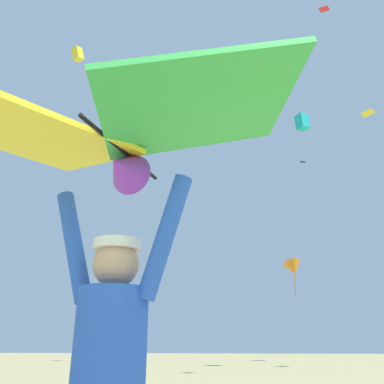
{
  "coord_description": "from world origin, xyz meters",
  "views": [
    {
      "loc": [
        0.29,
        -1.53,
        1.12
      ],
      "look_at": [
        -0.36,
        3.17,
        2.95
      ],
      "focal_mm": 37.26,
      "sensor_mm": 36.0,
      "label": 1
    }
  ],
  "objects_px": {
    "held_stunt_kite": "(115,134)",
    "distant_kite_black_overhead_distant": "(303,162)",
    "distant_kite_orange_high_right": "(294,268)",
    "distant_kite_red_mid_left": "(324,9)",
    "distant_kite_yellow_high_left": "(368,113)",
    "distant_kite_teal_mid_right": "(302,122)",
    "distant_kite_yellow_low_left": "(78,54)",
    "distant_kite_orange_low_right": "(139,169)"
  },
  "relations": [
    {
      "from": "held_stunt_kite",
      "to": "distant_kite_red_mid_left",
      "type": "height_order",
      "value": "distant_kite_red_mid_left"
    },
    {
      "from": "distant_kite_red_mid_left",
      "to": "held_stunt_kite",
      "type": "bearing_deg",
      "value": -109.86
    },
    {
      "from": "distant_kite_orange_high_right",
      "to": "distant_kite_teal_mid_right",
      "type": "bearing_deg",
      "value": -87.95
    },
    {
      "from": "distant_kite_orange_high_right",
      "to": "distant_kite_teal_mid_right",
      "type": "xyz_separation_m",
      "value": [
        0.33,
        -9.34,
        7.84
      ]
    },
    {
      "from": "distant_kite_black_overhead_distant",
      "to": "distant_kite_yellow_high_left",
      "type": "bearing_deg",
      "value": -75.26
    },
    {
      "from": "held_stunt_kite",
      "to": "distant_kite_black_overhead_distant",
      "type": "relative_size",
      "value": 2.95
    },
    {
      "from": "distant_kite_yellow_low_left",
      "to": "distant_kite_orange_low_right",
      "type": "height_order",
      "value": "distant_kite_yellow_low_left"
    },
    {
      "from": "distant_kite_orange_high_right",
      "to": "distant_kite_black_overhead_distant",
      "type": "bearing_deg",
      "value": 2.43
    },
    {
      "from": "distant_kite_yellow_low_left",
      "to": "distant_kite_orange_high_right",
      "type": "bearing_deg",
      "value": 55.68
    },
    {
      "from": "distant_kite_yellow_low_left",
      "to": "distant_kite_teal_mid_right",
      "type": "distance_m",
      "value": 14.4
    },
    {
      "from": "distant_kite_black_overhead_distant",
      "to": "distant_kite_teal_mid_right",
      "type": "height_order",
      "value": "distant_kite_black_overhead_distant"
    },
    {
      "from": "distant_kite_red_mid_left",
      "to": "distant_kite_teal_mid_right",
      "type": "bearing_deg",
      "value": 93.96
    },
    {
      "from": "distant_kite_teal_mid_right",
      "to": "distant_kite_orange_low_right",
      "type": "bearing_deg",
      "value": 152.82
    },
    {
      "from": "distant_kite_black_overhead_distant",
      "to": "distant_kite_teal_mid_right",
      "type": "distance_m",
      "value": 9.62
    },
    {
      "from": "distant_kite_red_mid_left",
      "to": "distant_kite_yellow_low_left",
      "type": "relative_size",
      "value": 0.8
    },
    {
      "from": "distant_kite_red_mid_left",
      "to": "distant_kite_yellow_high_left",
      "type": "distance_m",
      "value": 7.71
    },
    {
      "from": "distant_kite_yellow_low_left",
      "to": "distant_kite_red_mid_left",
      "type": "bearing_deg",
      "value": 3.71
    },
    {
      "from": "distant_kite_red_mid_left",
      "to": "distant_kite_orange_high_right",
      "type": "bearing_deg",
      "value": 92.87
    },
    {
      "from": "distant_kite_red_mid_left",
      "to": "distant_kite_orange_low_right",
      "type": "bearing_deg",
      "value": 134.15
    },
    {
      "from": "distant_kite_yellow_high_left",
      "to": "distant_kite_teal_mid_right",
      "type": "height_order",
      "value": "distant_kite_teal_mid_right"
    },
    {
      "from": "held_stunt_kite",
      "to": "distant_kite_yellow_low_left",
      "type": "height_order",
      "value": "distant_kite_yellow_low_left"
    },
    {
      "from": "held_stunt_kite",
      "to": "distant_kite_red_mid_left",
      "type": "xyz_separation_m",
      "value": [
        5.22,
        14.45,
        14.9
      ]
    },
    {
      "from": "distant_kite_red_mid_left",
      "to": "distant_kite_orange_low_right",
      "type": "height_order",
      "value": "distant_kite_red_mid_left"
    },
    {
      "from": "distant_kite_red_mid_left",
      "to": "distant_kite_yellow_high_left",
      "type": "height_order",
      "value": "distant_kite_red_mid_left"
    },
    {
      "from": "held_stunt_kite",
      "to": "distant_kite_teal_mid_right",
      "type": "xyz_separation_m",
      "value": [
        4.73,
        21.48,
        12.5
      ]
    },
    {
      "from": "distant_kite_yellow_high_left",
      "to": "distant_kite_orange_low_right",
      "type": "height_order",
      "value": "distant_kite_orange_low_right"
    },
    {
      "from": "held_stunt_kite",
      "to": "distant_kite_yellow_high_left",
      "type": "bearing_deg",
      "value": 67.51
    },
    {
      "from": "distant_kite_orange_high_right",
      "to": "distant_kite_red_mid_left",
      "type": "bearing_deg",
      "value": -87.13
    },
    {
      "from": "held_stunt_kite",
      "to": "distant_kite_black_overhead_distant",
      "type": "height_order",
      "value": "distant_kite_black_overhead_distant"
    },
    {
      "from": "distant_kite_teal_mid_right",
      "to": "distant_kite_yellow_high_left",
      "type": "bearing_deg",
      "value": -8.1
    },
    {
      "from": "distant_kite_orange_high_right",
      "to": "distant_kite_orange_low_right",
      "type": "bearing_deg",
      "value": -166.99
    },
    {
      "from": "distant_kite_yellow_low_left",
      "to": "distant_kite_orange_low_right",
      "type": "distance_m",
      "value": 14.36
    },
    {
      "from": "held_stunt_kite",
      "to": "distant_kite_black_overhead_distant",
      "type": "bearing_deg",
      "value": 78.94
    },
    {
      "from": "distant_kite_red_mid_left",
      "to": "distant_kite_yellow_high_left",
      "type": "xyz_separation_m",
      "value": [
        3.45,
        6.48,
        -2.37
      ]
    },
    {
      "from": "distant_kite_red_mid_left",
      "to": "distant_kite_yellow_low_left",
      "type": "distance_m",
      "value": 12.76
    },
    {
      "from": "distant_kite_orange_high_right",
      "to": "distant_kite_yellow_high_left",
      "type": "bearing_deg",
      "value": -66.69
    },
    {
      "from": "held_stunt_kite",
      "to": "distant_kite_black_overhead_distant",
      "type": "xyz_separation_m",
      "value": [
        6.04,
        30.9,
        14.01
      ]
    },
    {
      "from": "held_stunt_kite",
      "to": "distant_kite_teal_mid_right",
      "type": "height_order",
      "value": "distant_kite_teal_mid_right"
    },
    {
      "from": "held_stunt_kite",
      "to": "distant_kite_orange_high_right",
      "type": "distance_m",
      "value": 31.48
    },
    {
      "from": "distant_kite_red_mid_left",
      "to": "distant_kite_orange_high_right",
      "type": "height_order",
      "value": "distant_kite_red_mid_left"
    },
    {
      "from": "distant_kite_yellow_high_left",
      "to": "distant_kite_orange_high_right",
      "type": "xyz_separation_m",
      "value": [
        -4.27,
        9.9,
        -7.87
      ]
    },
    {
      "from": "held_stunt_kite",
      "to": "distant_kite_orange_high_right",
      "type": "relative_size",
      "value": 0.64
    }
  ]
}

